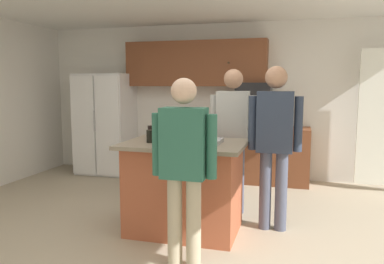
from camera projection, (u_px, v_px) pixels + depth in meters
name	position (u px, v px, depth m)	size (l,w,h in m)	color
floor	(168.00, 234.00, 4.06)	(7.04, 7.04, 0.00)	#B7A88E
back_wall	(221.00, 101.00, 6.57)	(6.40, 0.10, 2.60)	white
cabinet_run_upper	(195.00, 64.00, 6.40)	(2.40, 0.38, 0.75)	brown
cabinet_run_lower	(252.00, 154.00, 6.21)	(1.80, 0.63, 0.90)	brown
refrigerator	(105.00, 124.00, 6.76)	(0.92, 0.76, 1.76)	white
microwave_over_range	(254.00, 93.00, 6.10)	(0.56, 0.40, 0.32)	black
kitchen_island	(185.00, 186.00, 4.09)	(1.28, 0.92, 0.98)	#AD5638
person_guest_left	(233.00, 130.00, 4.63)	(0.57, 0.23, 1.77)	#4C5166
person_guest_right	(184.00, 161.00, 3.22)	(0.57, 0.22, 1.64)	tan
person_elder_center	(275.00, 136.00, 4.07)	(0.57, 0.23, 1.78)	#4C5166
glass_short_whisky	(182.00, 131.00, 4.29)	(0.07, 0.07, 0.16)	black
tumbler_amber	(203.00, 138.00, 3.75)	(0.07, 0.07, 0.16)	black
mug_ceramic_white	(163.00, 135.00, 4.25)	(0.13, 0.09, 0.10)	#4C6B99
glass_dark_ale	(150.00, 136.00, 4.00)	(0.07, 0.07, 0.13)	black
glass_pilsner	(151.00, 132.00, 4.28)	(0.07, 0.07, 0.15)	black
glass_stout_tall	(161.00, 138.00, 3.83)	(0.07, 0.07, 0.15)	black
mug_blue_stoneware	(204.00, 135.00, 4.20)	(0.13, 0.09, 0.11)	white
serving_tray	(201.00, 141.00, 4.01)	(0.44, 0.30, 0.04)	#B7B7BC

